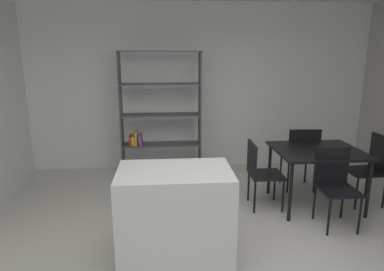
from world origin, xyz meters
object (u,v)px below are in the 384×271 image
Objects in this scene: dining_table at (317,155)px; kitchen_island at (175,215)px; dining_chair_near at (335,180)px; dining_chair_island_side at (259,169)px; open_bookshelf at (159,117)px; dining_chair_far at (301,154)px; dining_chair_window_side at (372,164)px.

kitchen_island is at bearing -150.67° from dining_table.
kitchen_island is 1.19× the size of dining_chair_near.
dining_table is 1.25× the size of dining_chair_island_side.
open_bookshelf is 2.30× the size of dining_chair_island_side.
open_bookshelf is at bearing 138.84° from dining_chair_near.
dining_chair_island_side is at bearing 36.30° from dining_chair_far.
kitchen_island is at bearing 134.94° from dining_chair_island_side.
dining_chair_near is at bearing -121.44° from dining_chair_island_side.
dining_chair_far is at bearing -55.58° from dining_chair_island_side.
dining_chair_island_side is 1.55m from dining_chair_window_side.
dining_table is (1.91, 1.07, 0.24)m from kitchen_island.
dining_chair_near is 0.96× the size of dining_chair_far.
dining_chair_far is (1.90, 1.57, 0.11)m from kitchen_island.
dining_chair_island_side is 0.93× the size of dining_chair_window_side.
open_bookshelf is 2.30m from dining_chair_far.
dining_chair_far is (2.08, -0.88, -0.41)m from open_bookshelf.
dining_table is 0.79m from dining_chair_island_side.
dining_chair_far is (0.76, 0.49, 0.04)m from dining_chair_island_side.
dining_chair_window_side is at bearing -25.55° from open_bookshelf.
dining_chair_island_side is (-0.77, 0.00, -0.17)m from dining_table.
open_bookshelf is 2.22× the size of dining_chair_near.
dining_chair_window_side is (1.55, 0.00, 0.03)m from dining_chair_island_side.
open_bookshelf is 2.13× the size of dining_chair_far.
open_bookshelf is at bearing 146.63° from dining_table.
dining_table is 0.51m from dining_chair_far.
dining_chair_window_side is (2.87, -1.37, -0.43)m from open_bookshelf.
dining_chair_near is (0.00, -0.50, -0.16)m from dining_table.
dining_table is (2.09, -1.38, -0.28)m from open_bookshelf.
dining_chair_near is at bearing -59.47° from dining_chair_window_side.
open_bookshelf is 1.84× the size of dining_table.
dining_chair_near is 0.99m from dining_chair_far.
dining_chair_island_side is 0.91m from dining_chair_far.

